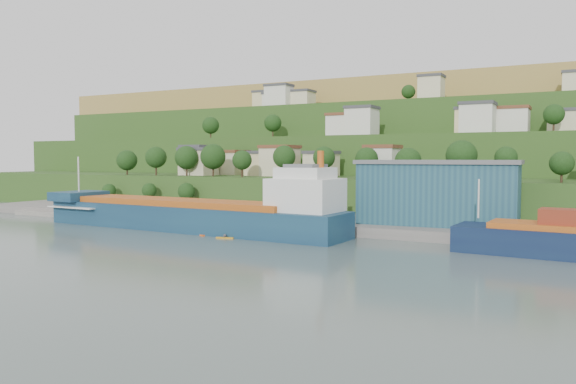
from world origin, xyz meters
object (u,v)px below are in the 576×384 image
Objects in this scene: cargo_ship_near at (196,216)px; caravan at (98,206)px; kayak_orange at (200,234)px; warehouse at (440,191)px.

caravan is at bearing 167.50° from cargo_ship_near.
caravan is 48.10m from kayak_orange.
warehouse is at bearing 27.13° from cargo_ship_near.
cargo_ship_near is 50.63m from warehouse.
warehouse is 49.15m from kayak_orange.
warehouse is at bearing -5.14° from caravan.
caravan is (-39.78, 11.03, -0.31)m from cargo_ship_near.
cargo_ship_near is at bearing 157.04° from kayak_orange.
cargo_ship_near is 8.23m from kayak_orange.
warehouse is 5.12× the size of caravan.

